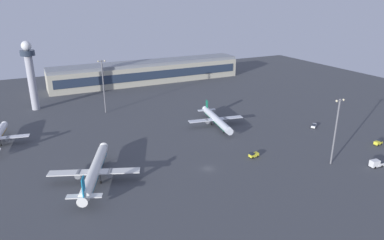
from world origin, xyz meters
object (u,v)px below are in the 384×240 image
at_px(cargo_loader, 254,155).
at_px(apron_light_central, 336,128).
at_px(baggage_tractor, 378,142).
at_px(catering_truck, 376,163).
at_px(apron_light_west, 103,84).
at_px(airplane_far_stand, 95,171).
at_px(maintenance_van, 314,126).
at_px(airplane_near_gate, 216,119).
at_px(control_tower, 30,71).

bearing_deg(cargo_loader, apron_light_central, -130.96).
relative_size(cargo_loader, baggage_tractor, 0.98).
relative_size(catering_truck, apron_light_west, 0.19).
relative_size(airplane_far_stand, maintenance_van, 8.99).
distance_m(airplane_near_gate, maintenance_van, 50.31).
height_order(catering_truck, apron_light_west, apron_light_west).
height_order(catering_truck, cargo_loader, catering_truck).
distance_m(catering_truck, apron_light_central, 22.09).
bearing_deg(maintenance_van, airplane_near_gate, 25.69).
bearing_deg(catering_truck, cargo_loader, -121.71).
distance_m(baggage_tractor, apron_light_central, 37.32).
bearing_deg(control_tower, cargo_loader, -55.05).
distance_m(airplane_far_stand, catering_truck, 109.33).
bearing_deg(cargo_loader, airplane_near_gate, -10.38).
distance_m(airplane_far_stand, airplane_near_gate, 75.01).
bearing_deg(airplane_near_gate, control_tower, -31.43).
xyz_separation_m(cargo_loader, baggage_tractor, (58.79, -14.36, 0.00)).
height_order(catering_truck, apron_light_central, apron_light_central).
bearing_deg(control_tower, apron_light_west, -34.17).
height_order(control_tower, baggage_tractor, control_tower).
bearing_deg(catering_truck, maintenance_van, 172.25).
distance_m(control_tower, apron_light_west, 44.09).
xyz_separation_m(control_tower, airplane_near_gate, (82.82, -72.23, -19.62)).
bearing_deg(airplane_far_stand, airplane_near_gate, 45.58).
bearing_deg(airplane_near_gate, apron_light_central, 118.57).
distance_m(maintenance_van, baggage_tractor, 31.09).
height_order(airplane_near_gate, apron_light_central, apron_light_central).
relative_size(airplane_near_gate, maintenance_van, 8.33).
height_order(airplane_near_gate, maintenance_van, airplane_near_gate).
height_order(airplane_far_stand, apron_light_central, apron_light_central).
bearing_deg(maintenance_van, control_tower, 17.75).
distance_m(airplane_near_gate, apron_light_central, 62.84).
height_order(control_tower, airplane_near_gate, control_tower).
height_order(airplane_far_stand, maintenance_van, airplane_far_stand).
bearing_deg(catering_truck, control_tower, -135.36).
bearing_deg(airplane_far_stand, maintenance_van, 24.55).
height_order(baggage_tractor, apron_light_west, apron_light_west).
height_order(control_tower, catering_truck, control_tower).
xyz_separation_m(cargo_loader, apron_light_west, (-42.07, 87.39, 16.02)).
bearing_deg(apron_light_west, apron_light_central, -57.85).
bearing_deg(apron_light_central, cargo_loader, 142.78).
height_order(baggage_tractor, apron_light_central, apron_light_central).
distance_m(baggage_tractor, apron_light_west, 144.17).
xyz_separation_m(catering_truck, apron_light_central, (-13.93, 9.96, 13.96)).
height_order(cargo_loader, apron_light_west, apron_light_west).
distance_m(airplane_near_gate, baggage_tractor, 76.56).
bearing_deg(baggage_tractor, airplane_near_gate, -141.60).
height_order(airplane_near_gate, cargo_loader, airplane_near_gate).
xyz_separation_m(airplane_far_stand, cargo_loader, (63.96, -9.30, -2.93)).
height_order(cargo_loader, maintenance_van, same).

